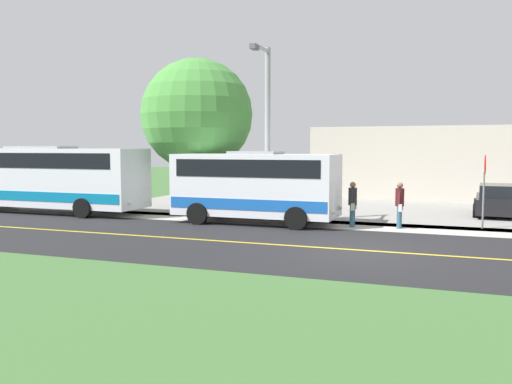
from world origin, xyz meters
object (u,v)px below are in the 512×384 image
Objects in this scene: street_light_pole at (267,126)px; pedestrian_with_bags at (400,203)px; stop_sign at (484,179)px; commercial_building at (453,162)px; shuttle_bus_front at (256,184)px; parked_car_near at (497,201)px; tree_curbside at (197,115)px; pedestrian_waiting at (353,203)px; transit_bus_rear at (42,176)px.

pedestrian_with_bags is at bearing 92.40° from street_light_pole.
stop_sign is 15.35m from commercial_building.
shuttle_bus_front is 11.61m from parked_car_near.
pedestrian_with_bags is 0.24× the size of tree_curbside.
pedestrian_waiting is 0.25× the size of street_light_pole.
tree_curbside reaches higher than pedestrian_waiting.
pedestrian_waiting is (-0.33, 15.19, -0.80)m from transit_bus_rear.
pedestrian_with_bags is at bearing -34.17° from parked_car_near.
pedestrian_waiting is 0.63× the size of stop_sign.
pedestrian_with_bags is at bearing -71.92° from stop_sign.
parked_car_near is (-5.98, 9.35, -3.37)m from street_light_pole.
commercial_building is (-14.00, 11.85, -2.54)m from tree_curbside.
street_light_pole is 11.59m from parked_car_near.
shuttle_bus_front is 18.54m from commercial_building.
transit_bus_rear is 1.50× the size of street_light_pole.
pedestrian_with_bags is 1.82m from pedestrian_waiting.
parked_car_near is 0.27× the size of commercial_building.
pedestrian_with_bags is 10.86m from tree_curbside.
commercial_building is (-10.56, -1.98, 1.53)m from parked_car_near.
pedestrian_waiting is (0.22, -1.80, -0.01)m from pedestrian_with_bags.
commercial_building is (-15.30, -1.16, 0.25)m from stop_sign.
transit_bus_rear is at bearing -85.57° from stop_sign.
shuttle_bus_front is 1.54× the size of parked_car_near.
stop_sign is 0.17× the size of commercial_building.
pedestrian_waiting is at bearing -12.70° from commercial_building.
transit_bus_rear reaches higher than shuttle_bus_front.
commercial_building is (-16.52, 3.72, 1.24)m from pedestrian_waiting.
commercial_building is (-16.86, 18.91, 0.44)m from transit_bus_rear.
transit_bus_rear is at bearing -67.99° from tree_curbside.
tree_curbside is at bearing -107.26° from pedestrian_waiting.
pedestrian_with_bags is 0.40× the size of parked_car_near.
pedestrian_with_bags is 6.96m from parked_car_near.
pedestrian_with_bags reaches higher than pedestrian_waiting.
stop_sign reaches higher than pedestrian_waiting.
stop_sign is at bearing 108.08° from pedestrian_with_bags.
tree_curbside reaches higher than parked_car_near.
transit_bus_rear is at bearing -88.14° from pedestrian_with_bags.
pedestrian_with_bags is at bearing 95.35° from shuttle_bus_front.
shuttle_bus_front is 0.63× the size of transit_bus_rear.
pedestrian_waiting is at bearing 94.64° from shuttle_bus_front.
tree_curbside is (-2.53, -4.48, 0.70)m from street_light_pole.
transit_bus_rear is 25.34m from commercial_building.
shuttle_bus_front reaches higher than pedestrian_waiting.
transit_bus_rear is 0.65× the size of commercial_building.
commercial_building is at bearing 167.30° from pedestrian_waiting.
street_light_pole is 1.63× the size of parked_car_near.
street_light_pole is at bearing -57.40° from parked_car_near.
commercial_building reaches higher than transit_bus_rear.
commercial_building is (-16.31, 1.92, 1.23)m from pedestrian_with_bags.
stop_sign is 0.39× the size of street_light_pole.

